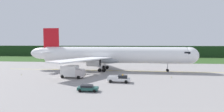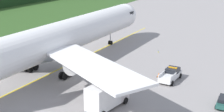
% 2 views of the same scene
% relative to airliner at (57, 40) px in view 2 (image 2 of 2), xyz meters
% --- Properties ---
extents(ground, '(320.00, 320.00, 0.00)m').
position_rel_airliner_xyz_m(ground, '(-2.97, -4.12, -5.29)').
color(ground, gray).
extents(taxiway_centerline_main, '(76.64, 1.43, 0.01)m').
position_rel_airliner_xyz_m(taxiway_centerline_main, '(0.57, -0.01, -5.29)').
color(taxiway_centerline_main, yellow).
rests_on(taxiway_centerline_main, ground).
extents(airliner, '(58.15, 43.13, 14.75)m').
position_rel_airliner_xyz_m(airliner, '(0.00, 0.00, 0.00)').
color(airliner, white).
rests_on(airliner, ground).
extents(ops_pickup_truck, '(5.60, 2.52, 1.94)m').
position_rel_airliner_xyz_m(ops_pickup_truck, '(3.97, -18.71, -4.39)').
color(ops_pickup_truck, white).
rests_on(ops_pickup_truck, ground).
extents(catering_truck, '(6.73, 3.56, 3.59)m').
position_rel_airliner_xyz_m(catering_truck, '(-9.41, -14.41, -3.49)').
color(catering_truck, beige).
rests_on(catering_truck, ground).
extents(apron_cone, '(0.60, 0.60, 0.75)m').
position_rel_airliner_xyz_m(apron_cone, '(4.37, -16.61, -4.92)').
color(apron_cone, black).
rests_on(apron_cone, ground).
extents(taxiway_edge_light_east, '(0.12, 0.12, 0.47)m').
position_rel_airliner_xyz_m(taxiway_edge_light_east, '(17.67, -11.87, -5.04)').
color(taxiway_edge_light_east, yellow).
rests_on(taxiway_edge_light_east, ground).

